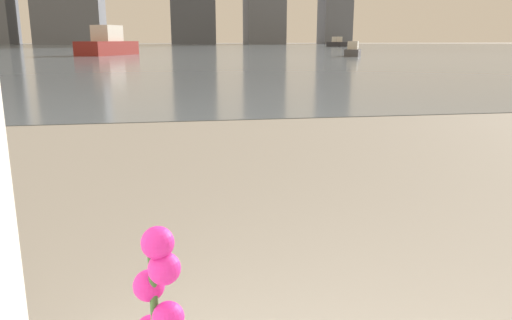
% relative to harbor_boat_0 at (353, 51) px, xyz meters
% --- Properties ---
extents(harbor_water, '(180.00, 110.00, 0.01)m').
position_rel_harbor_boat_0_xyz_m(harbor_water, '(-11.48, 29.63, -0.35)').
color(harbor_water, slate).
rests_on(harbor_water, ground_plane).
extents(harbor_boat_0, '(1.91, 2.71, 0.97)m').
position_rel_harbor_boat_0_xyz_m(harbor_boat_0, '(0.00, 0.00, 0.00)').
color(harbor_boat_0, '#4C4C51').
rests_on(harbor_boat_0, harbor_water).
extents(harbor_boat_1, '(4.00, 5.73, 2.04)m').
position_rel_harbor_boat_0_xyz_m(harbor_boat_1, '(-16.26, 4.94, 0.38)').
color(harbor_boat_1, maroon).
rests_on(harbor_boat_1, harbor_water).
extents(harbor_boat_2, '(2.27, 4.14, 1.47)m').
position_rel_harbor_boat_0_xyz_m(harbor_boat_2, '(13.19, 42.63, 0.18)').
color(harbor_boat_2, '#2D2D33').
rests_on(harbor_boat_2, harbor_water).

